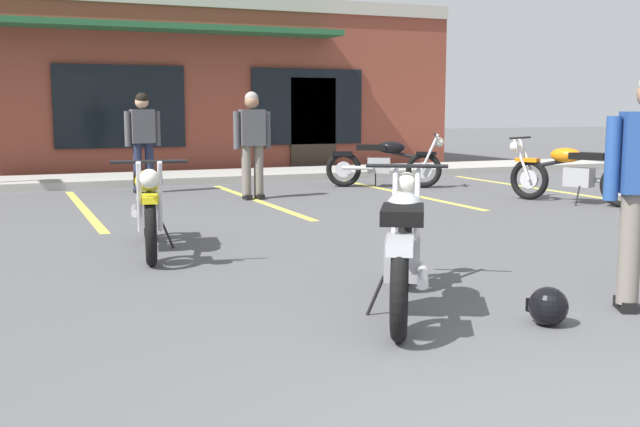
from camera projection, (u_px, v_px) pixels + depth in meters
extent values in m
plane|color=#515154|center=(298.00, 272.00, 6.75)|extent=(80.00, 80.00, 0.00)
cube|color=#A8A59E|center=(134.00, 179.00, 14.73)|extent=(22.00, 1.80, 0.14)
cube|color=brown|center=(103.00, 87.00, 18.29)|extent=(15.60, 5.35, 3.84)
cube|color=black|center=(120.00, 107.00, 15.87)|extent=(2.66, 0.06, 1.70)
cube|color=black|center=(308.00, 107.00, 17.46)|extent=(2.66, 0.06, 1.70)
cube|color=#33281E|center=(313.00, 124.00, 17.56)|extent=(1.10, 0.06, 2.10)
cube|color=#235933|center=(121.00, 26.00, 15.28)|extent=(9.36, 0.90, 0.12)
cube|color=#DBCC4C|center=(84.00, 209.00, 10.96)|extent=(0.12, 4.80, 0.01)
cube|color=#DBCC4C|center=(257.00, 200.00, 11.94)|extent=(0.12, 4.80, 0.01)
cube|color=#DBCC4C|center=(404.00, 193.00, 12.93)|extent=(0.12, 4.80, 0.01)
cube|color=#DBCC4C|center=(530.00, 187.00, 13.92)|extent=(0.12, 4.80, 0.01)
torus|color=black|center=(400.00, 290.00, 4.71)|extent=(0.41, 0.60, 0.64)
cylinder|color=#B7B7BC|center=(400.00, 290.00, 4.71)|extent=(0.20, 0.28, 0.29)
torus|color=black|center=(405.00, 248.00, 6.12)|extent=(0.41, 0.60, 0.64)
cylinder|color=#B7B7BC|center=(405.00, 248.00, 6.12)|extent=(0.20, 0.28, 0.29)
cylinder|color=silver|center=(395.00, 206.00, 6.19)|extent=(0.20, 0.30, 0.66)
cylinder|color=silver|center=(417.00, 207.00, 6.16)|extent=(0.20, 0.30, 0.66)
cylinder|color=black|center=(407.00, 166.00, 6.21)|extent=(0.59, 0.36, 0.03)
sphere|color=silver|center=(407.00, 182.00, 6.31)|extent=(0.23, 0.23, 0.17)
cube|color=silver|center=(406.00, 210.00, 6.12)|extent=(0.30, 0.38, 0.06)
cube|color=#9E9EA3|center=(403.00, 257.00, 5.33)|extent=(0.41, 0.47, 0.28)
cylinder|color=silver|center=(423.00, 275.00, 4.95)|extent=(0.34, 0.51, 0.07)
cylinder|color=black|center=(404.00, 219.00, 5.49)|extent=(0.53, 0.84, 0.26)
ellipsoid|color=silver|center=(404.00, 207.00, 5.50)|extent=(0.47, 0.55, 0.22)
cube|color=black|center=(403.00, 214.00, 5.14)|extent=(0.50, 0.59, 0.10)
cube|color=silver|center=(400.00, 246.00, 4.65)|extent=(0.32, 0.39, 0.08)
cylinder|color=black|center=(376.00, 296.00, 5.32)|extent=(0.13, 0.09, 0.29)
torus|color=black|center=(344.00, 169.00, 13.95)|extent=(0.60, 0.41, 0.64)
cylinder|color=#B7B7BC|center=(344.00, 169.00, 13.95)|extent=(0.28, 0.20, 0.29)
torus|color=black|center=(424.00, 170.00, 13.76)|extent=(0.60, 0.41, 0.64)
cylinder|color=#B7B7BC|center=(424.00, 170.00, 13.76)|extent=(0.28, 0.20, 0.29)
cylinder|color=silver|center=(430.00, 152.00, 13.80)|extent=(0.30, 0.20, 0.66)
cylinder|color=silver|center=(430.00, 153.00, 13.62)|extent=(0.30, 0.20, 0.66)
cylinder|color=black|center=(435.00, 134.00, 13.65)|extent=(0.36, 0.59, 0.03)
sphere|color=silver|center=(439.00, 142.00, 13.66)|extent=(0.23, 0.23, 0.17)
cube|color=black|center=(426.00, 153.00, 13.72)|extent=(0.38, 0.30, 0.06)
cube|color=#9E9EA3|center=(379.00, 165.00, 13.86)|extent=(0.47, 0.41, 0.28)
cylinder|color=silver|center=(358.00, 168.00, 13.77)|extent=(0.51, 0.34, 0.07)
cylinder|color=black|center=(390.00, 152.00, 13.80)|extent=(0.85, 0.52, 0.26)
ellipsoid|color=black|center=(391.00, 148.00, 13.78)|extent=(0.55, 0.47, 0.22)
cube|color=black|center=(371.00, 147.00, 13.83)|extent=(0.59, 0.50, 0.10)
cube|color=black|center=(343.00, 154.00, 13.91)|extent=(0.39, 0.32, 0.08)
cylinder|color=black|center=(376.00, 179.00, 14.08)|extent=(0.09, 0.13, 0.29)
torus|color=black|center=(148.00, 211.00, 8.35)|extent=(0.20, 0.65, 0.64)
cylinder|color=#B7B7BC|center=(148.00, 211.00, 8.35)|extent=(0.11, 0.29, 0.29)
torus|color=black|center=(151.00, 231.00, 6.96)|extent=(0.20, 0.65, 0.64)
cylinder|color=#B7B7BC|center=(151.00, 231.00, 6.96)|extent=(0.11, 0.29, 0.29)
cylinder|color=silver|center=(160.00, 197.00, 6.84)|extent=(0.10, 0.33, 0.66)
cylinder|color=silver|center=(139.00, 198.00, 6.80)|extent=(0.10, 0.33, 0.66)
cylinder|color=black|center=(149.00, 162.00, 6.70)|extent=(0.66, 0.14, 0.03)
sphere|color=silver|center=(149.00, 179.00, 6.64)|extent=(0.20, 0.20, 0.17)
cube|color=yellow|center=(150.00, 199.00, 6.88)|extent=(0.20, 0.38, 0.06)
cube|color=#9E9EA3|center=(149.00, 211.00, 7.72)|extent=(0.30, 0.43, 0.28)
cylinder|color=silver|center=(135.00, 211.00, 8.05)|extent=(0.16, 0.55, 0.07)
cylinder|color=black|center=(149.00, 189.00, 7.49)|extent=(0.21, 0.94, 0.26)
ellipsoid|color=yellow|center=(148.00, 181.00, 7.46)|extent=(0.33, 0.52, 0.22)
cube|color=black|center=(148.00, 178.00, 7.81)|extent=(0.36, 0.56, 0.10)
cube|color=yellow|center=(147.00, 185.00, 8.33)|extent=(0.22, 0.38, 0.08)
cylinder|color=black|center=(168.00, 235.00, 7.86)|extent=(0.14, 0.05, 0.29)
torus|color=black|center=(622.00, 185.00, 11.06)|extent=(0.36, 0.62, 0.64)
cylinder|color=#B7B7BC|center=(622.00, 185.00, 11.06)|extent=(0.18, 0.29, 0.29)
torus|color=black|center=(529.00, 179.00, 12.01)|extent=(0.36, 0.62, 0.64)
cylinder|color=#B7B7BC|center=(529.00, 179.00, 12.01)|extent=(0.18, 0.29, 0.29)
cylinder|color=silver|center=(521.00, 159.00, 11.97)|extent=(0.18, 0.31, 0.66)
cylinder|color=silver|center=(527.00, 158.00, 12.10)|extent=(0.18, 0.31, 0.66)
cylinder|color=black|center=(520.00, 138.00, 12.04)|extent=(0.61, 0.31, 0.03)
sphere|color=silver|center=(515.00, 147.00, 12.12)|extent=(0.23, 0.23, 0.17)
cube|color=orange|center=(528.00, 160.00, 12.00)|extent=(0.28, 0.39, 0.06)
cube|color=#9E9EA3|center=(579.00, 177.00, 11.47)|extent=(0.39, 0.46, 0.28)
cylinder|color=silver|center=(607.00, 181.00, 11.33)|extent=(0.30, 0.53, 0.07)
cylinder|color=black|center=(567.00, 160.00, 11.57)|extent=(0.46, 0.88, 0.26)
ellipsoid|color=orange|center=(566.00, 155.00, 11.57)|extent=(0.44, 0.55, 0.22)
cube|color=black|center=(589.00, 156.00, 11.33)|extent=(0.48, 0.59, 0.10)
cube|color=orange|center=(624.00, 166.00, 11.00)|extent=(0.30, 0.39, 0.08)
cylinder|color=black|center=(578.00, 196.00, 11.33)|extent=(0.13, 0.08, 0.29)
cube|color=black|center=(260.00, 196.00, 12.13)|extent=(0.10, 0.24, 0.08)
cube|color=black|center=(247.00, 197.00, 12.05)|extent=(0.10, 0.24, 0.08)
cylinder|color=slate|center=(259.00, 170.00, 12.11)|extent=(0.15, 0.15, 0.80)
cylinder|color=slate|center=(246.00, 170.00, 12.03)|extent=(0.15, 0.15, 0.80)
cube|color=#4C4C51|center=(252.00, 128.00, 11.98)|extent=(0.38, 0.22, 0.56)
cylinder|color=#4C4C51|center=(267.00, 130.00, 12.08)|extent=(0.10, 0.10, 0.58)
cylinder|color=#4C4C51|center=(237.00, 130.00, 11.89)|extent=(0.10, 0.10, 0.58)
sphere|color=#A07556|center=(252.00, 102.00, 11.93)|extent=(0.22, 0.22, 0.22)
sphere|color=gray|center=(251.00, 98.00, 11.93)|extent=(0.21, 0.21, 0.21)
cube|color=black|center=(625.00, 305.00, 5.47)|extent=(0.20, 0.26, 0.08)
cylinder|color=slate|center=(630.00, 247.00, 5.37)|extent=(0.20, 0.20, 0.80)
cylinder|color=#23478C|center=(612.00, 158.00, 5.30)|extent=(0.14, 0.14, 0.58)
cube|color=black|center=(138.00, 191.00, 12.97)|extent=(0.12, 0.25, 0.08)
cube|color=black|center=(150.00, 190.00, 13.06)|extent=(0.12, 0.25, 0.08)
cylinder|color=#232842|center=(138.00, 166.00, 12.87)|extent=(0.16, 0.16, 0.80)
cylinder|color=#232842|center=(150.00, 166.00, 12.96)|extent=(0.16, 0.16, 0.80)
cube|color=#4C4C51|center=(142.00, 126.00, 12.83)|extent=(0.40, 0.25, 0.56)
cylinder|color=#4C4C51|center=(127.00, 129.00, 12.72)|extent=(0.11, 0.11, 0.58)
cylinder|color=#4C4C51|center=(157.00, 128.00, 12.95)|extent=(0.11, 0.11, 0.58)
sphere|color=tan|center=(142.00, 102.00, 12.77)|extent=(0.24, 0.24, 0.22)
sphere|color=black|center=(142.00, 99.00, 12.76)|extent=(0.23, 0.23, 0.21)
sphere|color=black|center=(548.00, 306.00, 5.07)|extent=(0.26, 0.26, 0.26)
cube|color=black|center=(538.00, 304.00, 5.16)|extent=(0.18, 0.03, 0.09)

